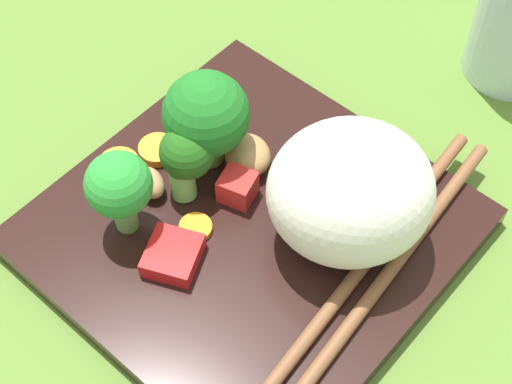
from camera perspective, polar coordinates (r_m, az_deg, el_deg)
ground_plane at (r=51.20cm, az=-0.47°, el=-3.84°), size 110.00×110.00×2.00cm
square_plate at (r=49.70cm, az=-0.48°, el=-2.77°), size 24.46×24.46×1.54cm
rice_mound at (r=45.33cm, az=6.82°, el=-0.04°), size 12.90×13.05×8.76cm
broccoli_floret_0 at (r=48.20cm, az=-5.33°, el=2.36°), size 3.45×3.45×5.29cm
broccoli_floret_1 at (r=46.44cm, az=-9.87°, el=0.36°), size 4.03×4.03×6.24cm
broccoli_floret_2 at (r=48.76cm, az=-3.62°, el=5.52°), size 5.47×5.47×7.28cm
carrot_slice_0 at (r=52.13cm, az=-9.89°, el=1.94°), size 3.79×3.79×0.55cm
carrot_slice_1 at (r=52.47cm, az=-7.13°, el=3.04°), size 3.07×3.07×0.65cm
carrot_slice_2 at (r=48.78cm, az=-4.39°, el=-2.59°), size 2.92×2.92×0.41cm
pepper_chunk_0 at (r=49.47cm, az=-1.34°, el=0.35°), size 2.42×2.50×1.90cm
pepper_chunk_1 at (r=47.39cm, az=-6.03°, el=-4.57°), size 4.17×4.05×1.21cm
chicken_piece_0 at (r=50.93cm, az=-0.59°, el=2.67°), size 4.35×4.45×1.99cm
chicken_piece_1 at (r=50.27cm, az=-7.72°, el=0.67°), size 2.46×2.90×1.65cm
chopstick_pair at (r=47.80cm, az=9.19°, el=-4.86°), size 22.26×2.67×0.85cm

